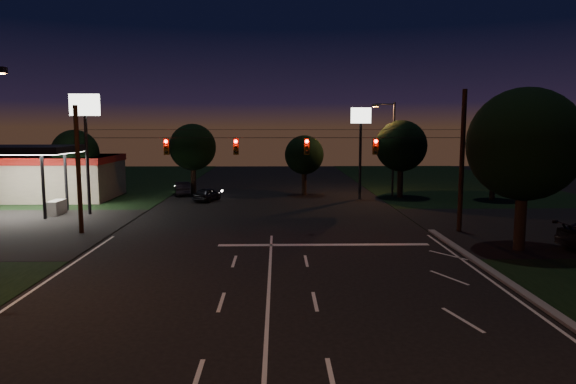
{
  "coord_description": "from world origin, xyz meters",
  "views": [
    {
      "loc": [
        0.36,
        -17.02,
        6.68
      ],
      "look_at": [
        0.97,
        11.84,
        3.0
      ],
      "focal_mm": 32.0,
      "sensor_mm": 36.0,
      "label": 1
    }
  ],
  "objects_px": {
    "tree_right_near": "(524,146)",
    "car_oncoming_a": "(207,194)",
    "utility_pole_right": "(459,232)",
    "car_oncoming_b": "(182,188)"
  },
  "relations": [
    {
      "from": "utility_pole_right",
      "to": "car_oncoming_b",
      "type": "bearing_deg",
      "value": 138.88
    },
    {
      "from": "utility_pole_right",
      "to": "car_oncoming_a",
      "type": "relative_size",
      "value": 2.49
    },
    {
      "from": "utility_pole_right",
      "to": "car_oncoming_b",
      "type": "relative_size",
      "value": 2.27
    },
    {
      "from": "utility_pole_right",
      "to": "car_oncoming_a",
      "type": "height_order",
      "value": "utility_pole_right"
    },
    {
      "from": "tree_right_near",
      "to": "utility_pole_right",
      "type": "bearing_deg",
      "value": 107.53
    },
    {
      "from": "car_oncoming_a",
      "to": "utility_pole_right",
      "type": "bearing_deg",
      "value": 159.15
    },
    {
      "from": "tree_right_near",
      "to": "car_oncoming_a",
      "type": "bearing_deg",
      "value": 135.9
    },
    {
      "from": "tree_right_near",
      "to": "car_oncoming_a",
      "type": "height_order",
      "value": "tree_right_near"
    },
    {
      "from": "utility_pole_right",
      "to": "tree_right_near",
      "type": "distance_m",
      "value": 7.61
    },
    {
      "from": "car_oncoming_a",
      "to": "car_oncoming_b",
      "type": "bearing_deg",
      "value": -37.57
    }
  ]
}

